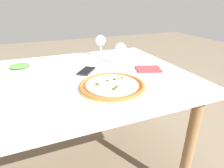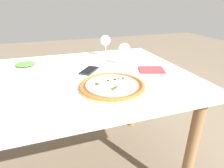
# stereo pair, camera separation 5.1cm
# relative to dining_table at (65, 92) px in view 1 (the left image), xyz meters

# --- Properties ---
(dining_table) EXTENTS (1.44, 1.00, 0.74)m
(dining_table) POSITION_rel_dining_table_xyz_m (0.00, 0.00, 0.00)
(dining_table) COLOR #997047
(dining_table) RESTS_ON ground_plane
(pizza_plate) EXTENTS (0.38, 0.38, 0.04)m
(pizza_plate) POSITION_rel_dining_table_xyz_m (0.20, -0.23, 0.10)
(pizza_plate) COLOR white
(pizza_plate) RESTS_ON dining_table
(wine_glass_far_left) EXTENTS (0.08, 0.08, 0.16)m
(wine_glass_far_left) POSITION_rel_dining_table_xyz_m (0.33, 0.33, 0.20)
(wine_glass_far_left) COLOR silver
(wine_glass_far_left) RESTS_ON dining_table
(wine_glass_far_right) EXTENTS (0.08, 0.08, 0.15)m
(wine_glass_far_right) POSITION_rel_dining_table_xyz_m (0.39, 0.09, 0.19)
(wine_glass_far_right) COLOR silver
(wine_glass_far_right) RESTS_ON dining_table
(cell_phone) EXTENTS (0.14, 0.16, 0.01)m
(cell_phone) POSITION_rel_dining_table_xyz_m (0.15, 0.06, 0.09)
(cell_phone) COLOR #232328
(cell_phone) RESTS_ON dining_table
(side_plate) EXTENTS (0.21, 0.21, 0.03)m
(side_plate) POSITION_rel_dining_table_xyz_m (-0.23, 0.27, 0.09)
(side_plate) COLOR white
(side_plate) RESTS_ON dining_table
(napkin_folded) EXTENTS (0.18, 0.15, 0.01)m
(napkin_folded) POSITION_rel_dining_table_xyz_m (0.51, -0.06, 0.09)
(napkin_folded) COLOR #933338
(napkin_folded) RESTS_ON dining_table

